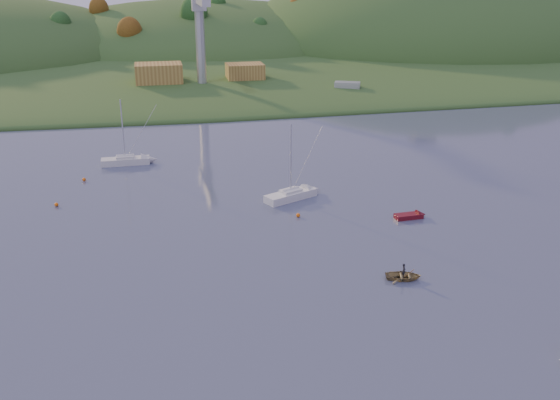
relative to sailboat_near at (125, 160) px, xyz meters
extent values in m
cube|color=#24451B|center=(14.93, 164.57, -0.67)|extent=(620.00, 220.00, 1.50)
ellipsoid|color=#24451B|center=(14.93, 99.57, -0.67)|extent=(640.00, 150.00, 7.00)
ellipsoid|color=#24451B|center=(24.93, 144.57, -0.67)|extent=(140.00, 120.00, 36.00)
ellipsoid|color=#24451B|center=(109.93, 129.57, -0.67)|extent=(150.00, 130.00, 60.00)
cube|color=slate|center=(19.93, 56.57, 0.53)|extent=(42.00, 16.00, 2.40)
cube|color=olive|center=(6.93, 57.57, 4.13)|extent=(11.00, 8.00, 4.80)
cube|color=olive|center=(27.93, 58.57, 3.73)|extent=(9.00, 7.00, 4.00)
cylinder|color=#B7B7BC|center=(16.93, 54.57, 10.73)|extent=(2.20, 2.20, 18.00)
cube|color=#B7B7BC|center=(16.93, 54.57, 20.23)|extent=(3.20, 3.20, 3.20)
cube|color=#B7B7BC|center=(16.93, 45.57, 21.23)|extent=(1.80, 18.00, 1.60)
cube|color=silver|center=(0.00, 0.00, -0.17)|extent=(7.32, 2.31, 1.00)
cube|color=silver|center=(0.00, 0.00, 0.38)|extent=(2.76, 1.68, 0.64)
cylinder|color=silver|center=(0.00, 0.00, 4.88)|extent=(0.18, 0.18, 9.10)
cylinder|color=silver|center=(0.00, 0.00, 0.63)|extent=(2.91, 0.17, 0.12)
cylinder|color=silver|center=(0.00, 0.00, 0.73)|extent=(2.55, 0.40, 0.36)
cube|color=white|center=(21.52, -20.48, -0.17)|extent=(7.51, 5.12, 1.00)
cube|color=white|center=(21.52, -20.48, 0.38)|extent=(3.17, 2.66, 0.64)
cylinder|color=silver|center=(21.52, -20.48, 4.88)|extent=(0.18, 0.18, 9.10)
cylinder|color=silver|center=(21.52, -20.48, 0.63)|extent=(2.68, 1.37, 0.12)
cylinder|color=white|center=(21.52, -20.48, 0.73)|extent=(2.45, 1.43, 0.36)
imported|color=#917F50|center=(27.30, -44.65, -0.31)|extent=(3.99, 3.27, 0.72)
imported|color=black|center=(27.30, -44.65, 0.04)|extent=(0.45, 0.58, 1.42)
cube|color=#5A0C16|center=(34.06, -29.91, -0.39)|extent=(3.46, 1.57, 0.56)
cone|color=#5A0C16|center=(35.75, -29.80, -0.39)|extent=(1.27, 1.43, 1.35)
cube|color=slate|center=(49.93, 44.41, 0.20)|extent=(14.51, 9.77, 1.76)
cube|color=#B7B7BC|center=(49.93, 44.41, 1.67)|extent=(6.54, 4.96, 2.35)
sphere|color=orange|center=(21.03, -26.78, -0.42)|extent=(0.50, 0.50, 0.50)
sphere|color=orange|center=(-8.27, -16.88, -0.42)|extent=(0.50, 0.50, 0.50)
sphere|color=orange|center=(-5.65, -7.18, -0.42)|extent=(0.50, 0.50, 0.50)
camera|label=1|loc=(4.31, -95.28, 27.82)|focal=40.00mm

